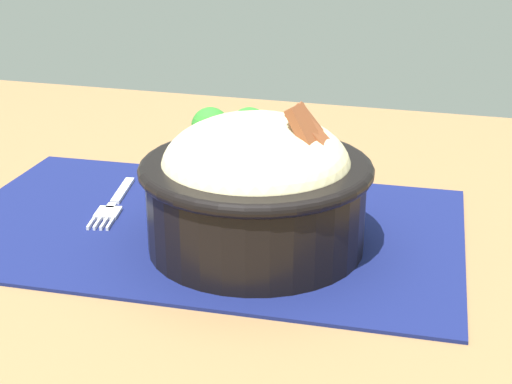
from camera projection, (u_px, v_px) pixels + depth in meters
name	position (u px, v px, depth m)	size (l,w,h in m)	color
table	(233.00, 282.00, 0.73)	(1.30, 0.89, 0.74)	olive
placemat	(205.00, 227.00, 0.70)	(0.47, 0.29, 0.00)	#11194C
bowl	(256.00, 184.00, 0.64)	(0.22, 0.22, 0.13)	black
fork	(113.00, 205.00, 0.74)	(0.04, 0.13, 0.00)	silver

